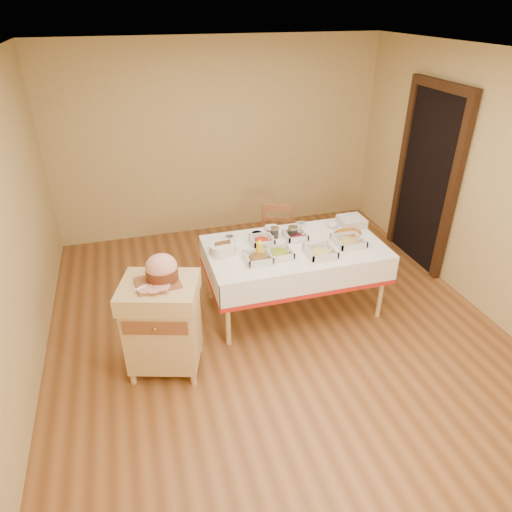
{
  "coord_description": "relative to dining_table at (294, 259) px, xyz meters",
  "views": [
    {
      "loc": [
        -1.24,
        -3.55,
        2.98
      ],
      "look_at": [
        -0.15,
        0.2,
        0.77
      ],
      "focal_mm": 32.0,
      "sensor_mm": 36.0,
      "label": 1
    }
  ],
  "objects": [
    {
      "name": "room_shell",
      "position": [
        -0.3,
        -0.3,
        0.7
      ],
      "size": [
        5.0,
        5.0,
        5.0
      ],
      "color": "brown",
      "rests_on": "ground"
    },
    {
      "name": "doorway",
      "position": [
        1.9,
        0.6,
        0.51
      ],
      "size": [
        0.09,
        1.1,
        2.2
      ],
      "color": "black",
      "rests_on": "ground"
    },
    {
      "name": "dining_table",
      "position": [
        0.0,
        0.0,
        0.0
      ],
      "size": [
        1.82,
        1.02,
        0.76
      ],
      "color": "#DCB979",
      "rests_on": "ground"
    },
    {
      "name": "butcher_cart",
      "position": [
        -1.43,
        -0.57,
        -0.08
      ],
      "size": [
        0.77,
        0.7,
        0.91
      ],
      "color": "#DCB979",
      "rests_on": "ground"
    },
    {
      "name": "dining_chair",
      "position": [
        0.04,
        0.73,
        -0.15
      ],
      "size": [
        0.51,
        0.5,
        0.87
      ],
      "color": "brown",
      "rests_on": "ground"
    },
    {
      "name": "ham_on_board",
      "position": [
        -1.39,
        -0.54,
        0.42
      ],
      "size": [
        0.38,
        0.36,
        0.25
      ],
      "color": "brown",
      "rests_on": "butcher_cart"
    },
    {
      "name": "serving_dish_a",
      "position": [
        -0.45,
        -0.19,
        0.2
      ],
      "size": [
        0.26,
        0.25,
        0.11
      ],
      "color": "silver",
      "rests_on": "dining_table"
    },
    {
      "name": "serving_dish_b",
      "position": [
        -0.22,
        -0.15,
        0.19
      ],
      "size": [
        0.25,
        0.25,
        0.1
      ],
      "color": "silver",
      "rests_on": "dining_table"
    },
    {
      "name": "serving_dish_c",
      "position": [
        0.17,
        -0.25,
        0.2
      ],
      "size": [
        0.28,
        0.28,
        0.11
      ],
      "color": "silver",
      "rests_on": "dining_table"
    },
    {
      "name": "serving_dish_d",
      "position": [
        0.54,
        -0.12,
        0.2
      ],
      "size": [
        0.29,
        0.29,
        0.11
      ],
      "color": "silver",
      "rests_on": "dining_table"
    },
    {
      "name": "serving_dish_e",
      "position": [
        -0.31,
        0.14,
        0.2
      ],
      "size": [
        0.24,
        0.22,
        0.11
      ],
      "color": "silver",
      "rests_on": "dining_table"
    },
    {
      "name": "serving_dish_f",
      "position": [
        0.06,
        0.15,
        0.19
      ],
      "size": [
        0.23,
        0.22,
        0.11
      ],
      "color": "silver",
      "rests_on": "dining_table"
    },
    {
      "name": "small_bowl_left",
      "position": [
        -0.62,
        0.29,
        0.19
      ],
      "size": [
        0.12,
        0.12,
        0.06
      ],
      "color": "silver",
      "rests_on": "dining_table"
    },
    {
      "name": "small_bowl_mid",
      "position": [
        -0.32,
        0.3,
        0.19
      ],
      "size": [
        0.12,
        0.12,
        0.05
      ],
      "color": "#1B1D50",
      "rests_on": "dining_table"
    },
    {
      "name": "small_bowl_right",
      "position": [
        0.22,
        0.39,
        0.19
      ],
      "size": [
        0.11,
        0.11,
        0.05
      ],
      "color": "silver",
      "rests_on": "dining_table"
    },
    {
      "name": "bowl_white_imported",
      "position": [
        -0.11,
        0.42,
        0.18
      ],
      "size": [
        0.16,
        0.16,
        0.04
      ],
      "primitive_type": "imported",
      "rotation": [
        0.0,
        0.0,
        -0.06
      ],
      "color": "silver",
      "rests_on": "dining_table"
    },
    {
      "name": "bowl_small_imported",
      "position": [
        0.55,
        0.31,
        0.18
      ],
      "size": [
        0.15,
        0.15,
        0.04
      ],
      "primitive_type": "imported",
      "rotation": [
        0.0,
        0.0,
        -0.11
      ],
      "color": "silver",
      "rests_on": "dining_table"
    },
    {
      "name": "preserve_jar_left",
      "position": [
        -0.14,
        0.24,
        0.21
      ],
      "size": [
        0.09,
        0.09,
        0.12
      ],
      "color": "silver",
      "rests_on": "dining_table"
    },
    {
      "name": "preserve_jar_right",
      "position": [
        0.03,
        0.17,
        0.22
      ],
      "size": [
        0.11,
        0.11,
        0.13
      ],
      "color": "silver",
      "rests_on": "dining_table"
    },
    {
      "name": "mustard_bottle",
      "position": [
        -0.41,
        -0.1,
        0.25
      ],
      "size": [
        0.06,
        0.06,
        0.19
      ],
      "color": "yellow",
      "rests_on": "dining_table"
    },
    {
      "name": "bread_basket",
      "position": [
        -0.74,
        0.06,
        0.21
      ],
      "size": [
        0.27,
        0.27,
        0.12
      ],
      "color": "silver",
      "rests_on": "dining_table"
    },
    {
      "name": "plate_stack",
      "position": [
        0.77,
        0.28,
        0.21
      ],
      "size": [
        0.27,
        0.27,
        0.1
      ],
      "color": "silver",
      "rests_on": "dining_table"
    },
    {
      "name": "brass_platter",
      "position": [
        0.63,
        0.08,
        0.18
      ],
      "size": [
        0.31,
        0.22,
        0.04
      ],
      "color": "gold",
      "rests_on": "dining_table"
    }
  ]
}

